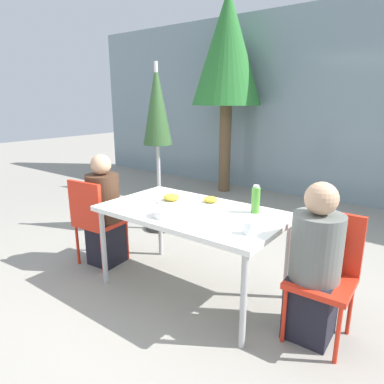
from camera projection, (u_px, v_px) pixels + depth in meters
The scene contains 14 objects.
ground_plane at pixel (192, 290), 2.95m from camera, with size 24.00×24.00×0.00m, color gray.
building_facade at pixel (330, 105), 5.34m from camera, with size 10.00×0.20×3.00m.
dining_table at pixel (192, 216), 2.77m from camera, with size 1.49×0.85×0.72m.
chair_left at pixel (94, 216), 3.28m from camera, with size 0.44×0.44×0.86m.
person_left at pixel (104, 213), 3.32m from camera, with size 0.31×0.31×1.09m.
chair_right at pixel (325, 267), 2.29m from camera, with size 0.41×0.41×0.86m.
person_right at pixel (314, 267), 2.25m from camera, with size 0.33×0.33×1.09m.
closed_umbrella at pixel (157, 113), 3.98m from camera, with size 0.36×0.36×2.00m.
plate_0 at pixel (211, 201), 2.92m from camera, with size 0.22×0.22×0.06m.
plate_1 at pixel (171, 199), 2.98m from camera, with size 0.26×0.26×0.07m.
bottle at pixel (256, 200), 2.67m from camera, with size 0.07×0.07×0.22m.
drinking_cup at pixel (249, 228), 2.26m from camera, with size 0.08×0.08×0.08m.
salad_bowl at pixel (164, 212), 2.61m from camera, with size 0.20×0.20×0.06m.
tree_behind_left at pixel (227, 50), 5.56m from camera, with size 1.16×1.16×3.32m.
Camera 1 is at (1.57, -2.10, 1.58)m, focal length 32.00 mm.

